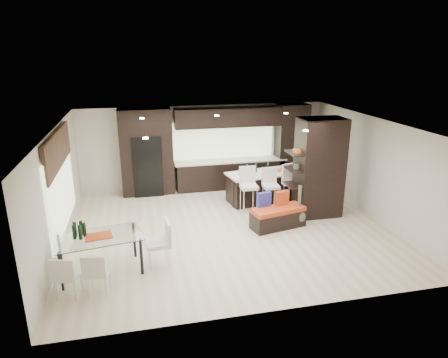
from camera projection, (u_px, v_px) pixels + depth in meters
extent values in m
plane|color=beige|center=(229.00, 228.00, 10.29)|extent=(8.00, 8.00, 0.00)
cube|color=beige|center=(205.00, 147.00, 13.12)|extent=(8.00, 0.02, 2.70)
cube|color=beige|center=(58.00, 191.00, 9.04)|extent=(0.02, 7.00, 2.70)
cube|color=beige|center=(374.00, 169.00, 10.71)|extent=(0.02, 7.00, 2.70)
cube|color=white|center=(230.00, 125.00, 9.46)|extent=(8.00, 7.00, 0.02)
cube|color=#B2D199|center=(61.00, 188.00, 9.24)|extent=(0.04, 3.20, 1.90)
cube|color=#B2D199|center=(223.00, 140.00, 13.15)|extent=(3.40, 0.04, 1.20)
cube|color=brown|center=(58.00, 150.00, 8.96)|extent=(0.08, 3.00, 0.80)
cube|color=white|center=(227.00, 124.00, 9.70)|extent=(4.00, 3.00, 0.02)
cube|color=black|center=(222.00, 148.00, 12.92)|extent=(6.80, 0.68, 2.70)
cube|color=black|center=(147.00, 165.00, 12.50)|extent=(0.90, 0.68, 1.90)
cube|color=black|center=(319.00, 168.00, 10.79)|extent=(1.20, 0.80, 2.70)
cube|color=black|center=(262.00, 187.00, 12.06)|extent=(2.25, 1.25, 0.89)
cube|color=silver|center=(249.00, 195.00, 11.17)|extent=(0.48, 0.48, 1.05)
cube|color=silver|center=(271.00, 194.00, 11.33)|extent=(0.45, 0.45, 0.99)
cube|color=silver|center=(293.00, 191.00, 11.44)|extent=(0.59, 0.59, 1.05)
cube|color=black|center=(278.00, 217.00, 10.28)|extent=(1.49, 0.84, 0.54)
cube|color=white|center=(100.00, 254.00, 8.16)|extent=(1.81, 1.21, 0.81)
cube|color=silver|center=(98.00, 274.00, 7.44)|extent=(0.51, 0.51, 0.80)
cube|color=silver|center=(68.00, 278.00, 7.33)|extent=(0.53, 0.53, 0.81)
cube|color=silver|center=(158.00, 246.00, 8.38)|extent=(0.54, 0.54, 0.92)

